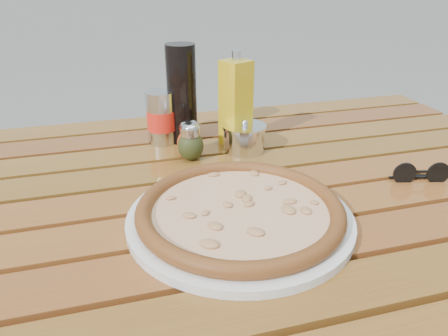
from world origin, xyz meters
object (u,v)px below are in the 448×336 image
object	(u,v)px
pizza	(240,210)
sunglasses	(421,174)
oregano_shaker	(191,142)
soda_can	(162,118)
parmesan_tin	(244,138)
dark_bottle	(182,94)
plate	(240,218)
pepper_shaker	(190,140)
olive_oil_cruet	(236,103)
table	(227,222)

from	to	relation	value
pizza	sunglasses	size ratio (longest dim) A/B	3.40
oregano_shaker	sunglasses	world-z (taller)	oregano_shaker
oregano_shaker	soda_can	size ratio (longest dim) A/B	0.68
pizza	parmesan_tin	bearing A→B (deg)	70.52
oregano_shaker	dark_bottle	world-z (taller)	dark_bottle
plate	soda_can	size ratio (longest dim) A/B	3.00
plate	soda_can	xyz separation A→B (m)	(-0.07, 0.38, 0.05)
parmesan_tin	pepper_shaker	bearing A→B (deg)	179.28
soda_can	olive_oil_cruet	world-z (taller)	olive_oil_cruet
soda_can	oregano_shaker	bearing A→B (deg)	-69.18
soda_can	sunglasses	bearing A→B (deg)	-37.14
plate	sunglasses	distance (m)	0.38
parmesan_tin	sunglasses	xyz separation A→B (m)	(0.27, -0.23, -0.01)
plate	parmesan_tin	size ratio (longest dim) A/B	3.05
pizza	table	bearing A→B (deg)	83.52
pepper_shaker	oregano_shaker	bearing A→B (deg)	-94.10
plate	pepper_shaker	xyz separation A→B (m)	(-0.02, 0.28, 0.03)
pizza	dark_bottle	bearing A→B (deg)	92.64
table	soda_can	distance (m)	0.30
olive_oil_cruet	pizza	bearing A→B (deg)	-105.95
pizza	olive_oil_cruet	size ratio (longest dim) A/B	1.80
dark_bottle	parmesan_tin	world-z (taller)	dark_bottle
plate	dark_bottle	world-z (taller)	dark_bottle
plate	dark_bottle	xyz separation A→B (m)	(-0.02, 0.38, 0.10)
dark_bottle	parmesan_tin	xyz separation A→B (m)	(0.12, -0.10, -0.08)
oregano_shaker	sunglasses	xyz separation A→B (m)	(0.40, -0.22, -0.02)
dark_bottle	olive_oil_cruet	distance (m)	0.12
table	sunglasses	world-z (taller)	sunglasses
plate	pizza	xyz separation A→B (m)	(0.00, 0.00, 0.02)
dark_bottle	soda_can	distance (m)	0.07
oregano_shaker	soda_can	bearing A→B (deg)	110.82
pepper_shaker	sunglasses	xyz separation A→B (m)	(0.39, -0.24, -0.02)
olive_oil_cruet	soda_can	bearing A→B (deg)	160.71
pepper_shaker	olive_oil_cruet	world-z (taller)	olive_oil_cruet
pizza	dark_bottle	xyz separation A→B (m)	(-0.02, 0.38, 0.09)
parmesan_tin	dark_bottle	bearing A→B (deg)	139.61
pizza	parmesan_tin	xyz separation A→B (m)	(0.10, 0.28, 0.01)
plate	pepper_shaker	bearing A→B (deg)	94.57
oregano_shaker	sunglasses	bearing A→B (deg)	-29.09
pizza	oregano_shaker	world-z (taller)	oregano_shaker
soda_can	parmesan_tin	bearing A→B (deg)	-30.73
pizza	olive_oil_cruet	distance (m)	0.34
dark_bottle	olive_oil_cruet	bearing A→B (deg)	-27.17
soda_can	plate	bearing A→B (deg)	-80.05
oregano_shaker	olive_oil_cruet	distance (m)	0.14
pepper_shaker	dark_bottle	distance (m)	0.12
olive_oil_cruet	sunglasses	size ratio (longest dim) A/B	1.89
pizza	dark_bottle	distance (m)	0.39
pizza	soda_can	distance (m)	0.38
parmesan_tin	pizza	bearing A→B (deg)	-109.48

